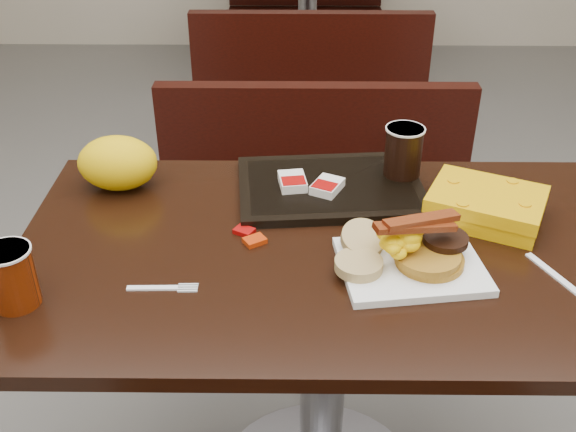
{
  "coord_description": "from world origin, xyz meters",
  "views": [
    {
      "loc": [
        -0.07,
        -1.08,
        1.49
      ],
      "look_at": [
        -0.08,
        0.03,
        0.8
      ],
      "focal_mm": 42.54,
      "sensor_mm": 36.0,
      "label": 1
    }
  ],
  "objects_px": {
    "table_near": "(323,385)",
    "paper_bag": "(118,163)",
    "coffee_cup_near": "(12,277)",
    "tray": "(330,187)",
    "hashbrown_sleeve_right": "(327,186)",
    "coffee_cup_far": "(403,151)",
    "pancake_stack": "(430,257)",
    "knife": "(558,278)",
    "fork": "(152,288)",
    "table_far": "(307,30)",
    "bench_near_n": "(315,221)",
    "clamshell": "(486,205)",
    "platter": "(411,266)",
    "hashbrown_sleeve_left": "(292,181)",
    "bench_far_s": "(309,80)"
  },
  "relations": [
    {
      "from": "table_near",
      "to": "paper_bag",
      "type": "distance_m",
      "value": 0.66
    },
    {
      "from": "coffee_cup_near",
      "to": "tray",
      "type": "height_order",
      "value": "coffee_cup_near"
    },
    {
      "from": "hashbrown_sleeve_right",
      "to": "coffee_cup_far",
      "type": "xyz_separation_m",
      "value": [
        0.17,
        0.08,
        0.05
      ]
    },
    {
      "from": "pancake_stack",
      "to": "paper_bag",
      "type": "bearing_deg",
      "value": 154.58
    },
    {
      "from": "coffee_cup_near",
      "to": "knife",
      "type": "relative_size",
      "value": 0.69
    },
    {
      "from": "fork",
      "to": "hashbrown_sleeve_right",
      "type": "bearing_deg",
      "value": 43.73
    },
    {
      "from": "pancake_stack",
      "to": "fork",
      "type": "bearing_deg",
      "value": -172.84
    },
    {
      "from": "paper_bag",
      "to": "table_far",
      "type": "bearing_deg",
      "value": 79.36
    },
    {
      "from": "bench_near_n",
      "to": "clamshell",
      "type": "relative_size",
      "value": 4.55
    },
    {
      "from": "coffee_cup_near",
      "to": "paper_bag",
      "type": "xyz_separation_m",
      "value": [
        0.09,
        0.4,
        0.0
      ]
    },
    {
      "from": "fork",
      "to": "pancake_stack",
      "type": "bearing_deg",
      "value": 5.94
    },
    {
      "from": "table_far",
      "to": "coffee_cup_near",
      "type": "bearing_deg",
      "value": -100.9
    },
    {
      "from": "platter",
      "to": "knife",
      "type": "height_order",
      "value": "platter"
    },
    {
      "from": "hashbrown_sleeve_left",
      "to": "bench_near_n",
      "type": "bearing_deg",
      "value": 73.46
    },
    {
      "from": "bench_near_n",
      "to": "hashbrown_sleeve_right",
      "type": "xyz_separation_m",
      "value": [
        0.0,
        -0.52,
        0.42
      ]
    },
    {
      "from": "table_near",
      "to": "bench_near_n",
      "type": "height_order",
      "value": "table_near"
    },
    {
      "from": "bench_far_s",
      "to": "coffee_cup_near",
      "type": "relative_size",
      "value": 9.14
    },
    {
      "from": "coffee_cup_near",
      "to": "coffee_cup_far",
      "type": "height_order",
      "value": "coffee_cup_far"
    },
    {
      "from": "tray",
      "to": "clamshell",
      "type": "height_order",
      "value": "clamshell"
    },
    {
      "from": "bench_near_n",
      "to": "clamshell",
      "type": "height_order",
      "value": "clamshell"
    },
    {
      "from": "knife",
      "to": "clamshell",
      "type": "bearing_deg",
      "value": 178.53
    },
    {
      "from": "table_near",
      "to": "hashbrown_sleeve_left",
      "type": "relative_size",
      "value": 16.03
    },
    {
      "from": "table_far",
      "to": "coffee_cup_near",
      "type": "distance_m",
      "value": 2.86
    },
    {
      "from": "bench_near_n",
      "to": "paper_bag",
      "type": "xyz_separation_m",
      "value": [
        -0.45,
        -0.48,
        0.45
      ]
    },
    {
      "from": "fork",
      "to": "bench_far_s",
      "type": "bearing_deg",
      "value": 80.04
    },
    {
      "from": "tray",
      "to": "coffee_cup_far",
      "type": "distance_m",
      "value": 0.18
    },
    {
      "from": "platter",
      "to": "hashbrown_sleeve_left",
      "type": "distance_m",
      "value": 0.35
    },
    {
      "from": "bench_far_s",
      "to": "clamshell",
      "type": "bearing_deg",
      "value": -79.83
    },
    {
      "from": "bench_near_n",
      "to": "pancake_stack",
      "type": "relative_size",
      "value": 8.01
    },
    {
      "from": "tray",
      "to": "hashbrown_sleeve_right",
      "type": "bearing_deg",
      "value": -111.55
    },
    {
      "from": "platter",
      "to": "fork",
      "type": "distance_m",
      "value": 0.47
    },
    {
      "from": "coffee_cup_far",
      "to": "knife",
      "type": "bearing_deg",
      "value": -56.36
    },
    {
      "from": "hashbrown_sleeve_left",
      "to": "hashbrown_sleeve_right",
      "type": "relative_size",
      "value": 1.04
    },
    {
      "from": "bench_far_s",
      "to": "tray",
      "type": "height_order",
      "value": "tray"
    },
    {
      "from": "table_far",
      "to": "fork",
      "type": "relative_size",
      "value": 9.64
    },
    {
      "from": "coffee_cup_near",
      "to": "fork",
      "type": "bearing_deg",
      "value": 10.34
    },
    {
      "from": "bench_far_s",
      "to": "fork",
      "type": "xyz_separation_m",
      "value": [
        -0.31,
        -2.04,
        0.39
      ]
    },
    {
      "from": "paper_bag",
      "to": "coffee_cup_far",
      "type": "bearing_deg",
      "value": 3.02
    },
    {
      "from": "coffee_cup_far",
      "to": "bench_near_n",
      "type": "bearing_deg",
      "value": 111.15
    },
    {
      "from": "pancake_stack",
      "to": "hashbrown_sleeve_right",
      "type": "relative_size",
      "value": 1.73
    },
    {
      "from": "bench_near_n",
      "to": "table_far",
      "type": "distance_m",
      "value": 1.9
    },
    {
      "from": "hashbrown_sleeve_right",
      "to": "coffee_cup_far",
      "type": "bearing_deg",
      "value": 50.47
    },
    {
      "from": "table_far",
      "to": "bench_far_s",
      "type": "bearing_deg",
      "value": -90.0
    },
    {
      "from": "fork",
      "to": "tray",
      "type": "height_order",
      "value": "tray"
    },
    {
      "from": "clamshell",
      "to": "fork",
      "type": "bearing_deg",
      "value": -134.42
    },
    {
      "from": "table_near",
      "to": "coffee_cup_far",
      "type": "distance_m",
      "value": 0.54
    },
    {
      "from": "tray",
      "to": "paper_bag",
      "type": "bearing_deg",
      "value": 173.23
    },
    {
      "from": "hashbrown_sleeve_left",
      "to": "coffee_cup_far",
      "type": "xyz_separation_m",
      "value": [
        0.24,
        0.06,
        0.05
      ]
    },
    {
      "from": "hashbrown_sleeve_right",
      "to": "clamshell",
      "type": "height_order",
      "value": "clamshell"
    },
    {
      "from": "hashbrown_sleeve_right",
      "to": "coffee_cup_far",
      "type": "height_order",
      "value": "coffee_cup_far"
    }
  ]
}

